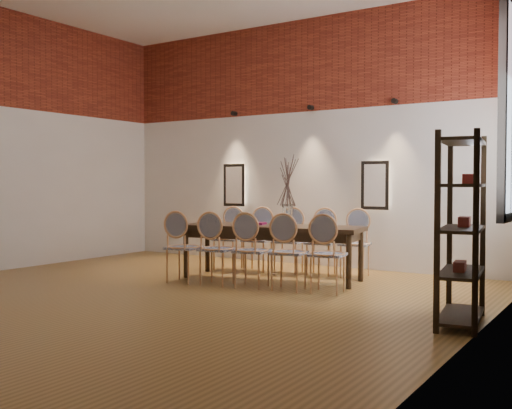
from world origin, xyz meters
The scene contains 28 objects.
floor centered at (0.00, 0.00, -0.01)m, with size 7.00×7.00×0.02m, color olive.
wall_back centered at (0.00, 3.55, 2.00)m, with size 7.00×0.10×4.00m, color silver.
wall_right centered at (3.55, 0.00, 2.00)m, with size 0.10×7.00×4.00m, color silver.
brick_band_back centered at (0.00, 3.48, 3.25)m, with size 7.00×0.02×1.50m, color maroon.
niche_left centered at (-1.30, 3.45, 1.30)m, with size 0.36×0.06×0.66m, color #FFEAC6.
niche_right centered at (1.30, 3.45, 1.30)m, with size 0.36×0.06×0.66m, color #FFEAC6.
spot_fixture_left centered at (-1.30, 3.42, 2.55)m, with size 0.08×0.08×0.10m, color black.
spot_fixture_mid centered at (0.20, 3.42, 2.55)m, with size 0.08×0.08×0.10m, color black.
spot_fixture_right centered at (1.60, 3.42, 2.55)m, with size 0.08×0.08×0.10m, color black.
window_glass centered at (3.46, 2.00, 2.15)m, with size 0.02×0.78×2.38m, color silver.
window_frame centered at (3.44, 2.00, 2.15)m, with size 0.08×0.90×2.50m, color black.
window_mullion centered at (3.44, 2.00, 2.15)m, with size 0.06×0.06×2.40m, color black.
dining_table centered at (0.42, 1.86, 0.38)m, with size 2.50×0.80×0.75m, color #322011.
chair_near_a centered at (-0.46, 1.02, 0.47)m, with size 0.44×0.44×0.94m, color tan, non-canonical shape.
chair_near_b centered at (0.04, 1.10, 0.47)m, with size 0.44×0.44×0.94m, color tan, non-canonical shape.
chair_near_c centered at (0.53, 1.19, 0.47)m, with size 0.44×0.44×0.94m, color tan, non-canonical shape.
chair_near_d centered at (1.02, 1.27, 0.47)m, with size 0.44×0.44×0.94m, color tan, non-canonical shape.
chair_near_e centered at (1.52, 1.35, 0.47)m, with size 0.44×0.44×0.94m, color tan, non-canonical shape.
chair_far_a centered at (-0.68, 2.37, 0.47)m, with size 0.44×0.44×0.94m, color tan, non-canonical shape.
chair_far_b centered at (-0.19, 2.45, 0.47)m, with size 0.44×0.44×0.94m, color tan, non-canonical shape.
chair_far_c centered at (0.30, 2.53, 0.47)m, with size 0.44×0.44×0.94m, color tan, non-canonical shape.
chair_far_d centered at (0.80, 2.62, 0.47)m, with size 0.44×0.44×0.94m, color tan, non-canonical shape.
chair_far_e centered at (1.29, 2.70, 0.47)m, with size 0.44×0.44×0.94m, color tan, non-canonical shape.
vase centered at (0.65, 1.90, 0.90)m, with size 0.14×0.14×0.30m, color silver.
dried_branches centered at (0.65, 1.90, 1.35)m, with size 0.50×0.50×0.70m, color #4C3831, non-canonical shape.
bowl centered at (0.04, 1.74, 0.84)m, with size 0.24×0.24×0.18m, color brown.
book centered at (0.12, 1.92, 0.77)m, with size 0.26×0.18×0.03m, color #82154B.
shelving_rack centered at (3.28, 0.59, 0.90)m, with size 0.38×1.00×1.80m, color black, non-canonical shape.
Camera 1 is at (4.69, -5.18, 1.33)m, focal length 42.00 mm.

